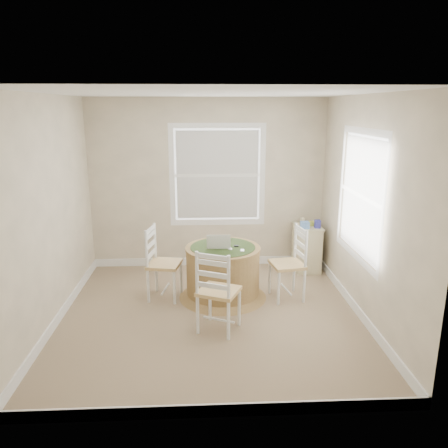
{
  "coord_description": "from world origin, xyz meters",
  "views": [
    {
      "loc": [
        -0.08,
        -4.83,
        2.45
      ],
      "look_at": [
        0.18,
        0.45,
        1.03
      ],
      "focal_mm": 35.0,
      "sensor_mm": 36.0,
      "label": 1
    }
  ],
  "objects": [
    {
      "name": "laptop",
      "position": [
        0.12,
        0.54,
        0.73
      ],
      "size": [
        0.31,
        0.28,
        0.21
      ],
      "rotation": [
        0.0,
        0.0,
        3.11
      ],
      "color": "white",
      "rests_on": "round_table"
    },
    {
      "name": "box_blue",
      "position": [
        1.62,
        1.4,
        0.76
      ],
      "size": [
        0.08,
        0.08,
        0.12
      ],
      "primitive_type": "cube",
      "rotation": [
        0.0,
        0.0,
        -0.01
      ],
      "color": "#3838A8",
      "rests_on": "corner_chest"
    },
    {
      "name": "cup_cream",
      "position": [
        1.46,
        1.63,
        0.75
      ],
      "size": [
        0.07,
        0.07,
        0.09
      ],
      "primitive_type": "cylinder",
      "color": "beige",
      "rests_on": "corner_chest"
    },
    {
      "name": "corner_chest",
      "position": [
        1.52,
        1.51,
        0.35
      ],
      "size": [
        0.4,
        0.53,
        0.7
      ],
      "rotation": [
        0.0,
        0.0,
        -0.01
      ],
      "color": "beige",
      "rests_on": "ground"
    },
    {
      "name": "box_yellow",
      "position": [
        1.58,
        1.53,
        0.73
      ],
      "size": [
        0.15,
        0.1,
        0.06
      ],
      "primitive_type": "cube",
      "rotation": [
        0.0,
        0.0,
        -0.01
      ],
      "color": "#C1C947",
      "rests_on": "corner_chest"
    },
    {
      "name": "round_table",
      "position": [
        0.17,
        0.55,
        0.38
      ],
      "size": [
        1.16,
        1.16,
        0.7
      ],
      "rotation": [
        0.0,
        0.0,
        -0.09
      ],
      "color": "olive",
      "rests_on": "ground"
    },
    {
      "name": "mouse",
      "position": [
        0.26,
        0.45,
        0.7
      ],
      "size": [
        0.06,
        0.09,
        0.03
      ],
      "primitive_type": "ellipsoid",
      "rotation": [
        0.0,
        0.0,
        -0.09
      ],
      "color": "white",
      "rests_on": "round_table"
    },
    {
      "name": "chair_left",
      "position": [
        -0.59,
        0.57,
        0.47
      ],
      "size": [
        0.47,
        0.49,
        0.95
      ],
      "primitive_type": null,
      "rotation": [
        0.0,
        0.0,
        1.38
      ],
      "color": "white",
      "rests_on": "ground"
    },
    {
      "name": "tissue_box",
      "position": [
        1.45,
        1.39,
        0.75
      ],
      "size": [
        0.12,
        0.12,
        0.1
      ],
      "primitive_type": "cube",
      "rotation": [
        0.0,
        0.0,
        -0.01
      ],
      "color": "#6191DE",
      "rests_on": "corner_chest"
    },
    {
      "name": "phone",
      "position": [
        0.41,
        0.39,
        0.7
      ],
      "size": [
        0.05,
        0.09,
        0.02
      ],
      "primitive_type": "cube",
      "rotation": [
        0.0,
        0.0,
        -0.09
      ],
      "color": "#B7BABF",
      "rests_on": "round_table"
    },
    {
      "name": "chair_near",
      "position": [
        0.09,
        -0.34,
        0.47
      ],
      "size": [
        0.55,
        0.54,
        0.95
      ],
      "primitive_type": null,
      "rotation": [
        0.0,
        0.0,
        2.72
      ],
      "color": "white",
      "rests_on": "ground"
    },
    {
      "name": "keys",
      "position": [
        0.35,
        0.56,
        0.7
      ],
      "size": [
        0.06,
        0.06,
        0.02
      ],
      "primitive_type": "cube",
      "rotation": [
        0.0,
        0.0,
        -0.09
      ],
      "color": "black",
      "rests_on": "round_table"
    },
    {
      "name": "room",
      "position": [
        0.17,
        0.16,
        1.3
      ],
      "size": [
        3.64,
        3.64,
        2.64
      ],
      "color": "#8F785B",
      "rests_on": "ground"
    },
    {
      "name": "chair_right",
      "position": [
        1.01,
        0.47,
        0.47
      ],
      "size": [
        0.46,
        0.48,
        0.95
      ],
      "primitive_type": null,
      "rotation": [
        0.0,
        0.0,
        -1.41
      ],
      "color": "white",
      "rests_on": "ground"
    }
  ]
}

